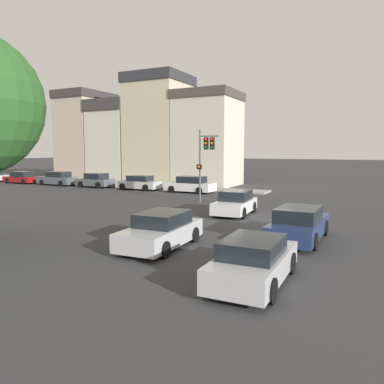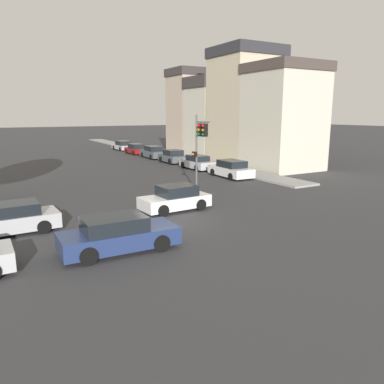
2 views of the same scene
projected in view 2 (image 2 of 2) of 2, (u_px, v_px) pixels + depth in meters
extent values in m
plane|color=#333335|center=(166.00, 224.00, 19.13)|extent=(300.00, 300.00, 0.00)
cube|color=gray|center=(152.00, 152.00, 54.29)|extent=(2.66, 60.00, 0.17)
cube|color=beige|center=(284.00, 122.00, 37.02)|extent=(6.31, 6.23, 9.42)
cube|color=#473D38|center=(286.00, 68.00, 35.95)|extent=(6.56, 6.48, 0.93)
cube|color=beige|center=(245.00, 111.00, 42.26)|extent=(6.43, 6.40, 11.57)
cube|color=#2D2D33|center=(246.00, 52.00, 40.95)|extent=(6.69, 6.66, 1.13)
cube|color=beige|center=(219.00, 123.00, 47.97)|extent=(7.50, 5.32, 8.62)
cube|color=#383333|center=(219.00, 83.00, 46.94)|extent=(7.80, 5.53, 1.37)
cube|color=#BCA893|center=(196.00, 116.00, 52.26)|extent=(7.03, 5.10, 10.45)
cube|color=#383333|center=(196.00, 73.00, 51.07)|extent=(7.31, 5.30, 1.03)
cylinder|color=#515456|center=(196.00, 153.00, 26.86)|extent=(0.14, 0.14, 5.48)
cylinder|color=#515456|center=(203.00, 122.00, 25.84)|extent=(0.28, 1.43, 0.10)
cube|color=black|center=(201.00, 130.00, 26.14)|extent=(0.34, 0.34, 0.90)
sphere|color=red|center=(199.00, 126.00, 25.97)|extent=(0.20, 0.20, 0.20)
sphere|color=#99660F|center=(199.00, 130.00, 26.03)|extent=(0.20, 0.20, 0.20)
sphere|color=#0F511E|center=(199.00, 134.00, 26.09)|extent=(0.20, 0.20, 0.20)
cube|color=black|center=(205.00, 130.00, 25.77)|extent=(0.34, 0.34, 0.90)
sphere|color=red|center=(203.00, 126.00, 25.59)|extent=(0.20, 0.20, 0.20)
sphere|color=#99660F|center=(203.00, 130.00, 25.66)|extent=(0.20, 0.20, 0.20)
sphere|color=#0F511E|center=(203.00, 135.00, 25.72)|extent=(0.20, 0.20, 0.20)
cube|color=black|center=(194.00, 154.00, 26.77)|extent=(0.26, 0.38, 0.35)
sphere|color=orange|center=(193.00, 154.00, 26.68)|extent=(0.18, 0.18, 0.18)
cube|color=#B7B7BC|center=(10.00, 222.00, 17.64)|extent=(4.44, 2.05, 0.71)
cube|color=black|center=(13.00, 209.00, 17.60)|extent=(2.34, 1.74, 0.54)
cylinder|color=black|center=(44.00, 227.00, 17.65)|extent=(0.65, 0.25, 0.64)
cylinder|color=black|center=(37.00, 218.00, 19.11)|extent=(0.65, 0.25, 0.64)
cube|color=silver|center=(175.00, 201.00, 21.82)|extent=(4.13, 2.07, 0.69)
cube|color=black|center=(177.00, 190.00, 21.78)|extent=(2.19, 1.73, 0.60)
cylinder|color=black|center=(163.00, 211.00, 20.49)|extent=(0.69, 0.26, 0.68)
cylinder|color=black|center=(149.00, 204.00, 21.90)|extent=(0.69, 0.26, 0.68)
cylinder|color=black|center=(201.00, 205.00, 21.82)|extent=(0.69, 0.26, 0.68)
cylinder|color=black|center=(185.00, 199.00, 23.23)|extent=(0.69, 0.26, 0.68)
cube|color=navy|center=(119.00, 238.00, 15.35)|extent=(4.81, 1.98, 0.72)
cube|color=black|center=(114.00, 224.00, 15.13)|extent=(2.51, 1.71, 0.57)
cylinder|color=black|center=(145.00, 231.00, 16.85)|extent=(0.72, 0.23, 0.72)
cylinder|color=black|center=(162.00, 243.00, 15.32)|extent=(0.72, 0.23, 0.72)
cylinder|color=black|center=(78.00, 242.00, 15.46)|extent=(0.72, 0.23, 0.72)
cylinder|color=black|center=(89.00, 256.00, 13.93)|extent=(0.72, 0.23, 0.72)
cube|color=silver|center=(230.00, 171.00, 33.20)|extent=(2.02, 4.68, 0.74)
cube|color=black|center=(232.00, 164.00, 32.90)|extent=(1.75, 2.45, 0.61)
cylinder|color=black|center=(213.00, 172.00, 34.05)|extent=(0.23, 0.65, 0.64)
cylinder|color=black|center=(230.00, 171.00, 34.91)|extent=(0.23, 0.65, 0.64)
cylinder|color=black|center=(231.00, 177.00, 31.58)|extent=(0.23, 0.65, 0.64)
cylinder|color=black|center=(249.00, 175.00, 32.43)|extent=(0.23, 0.65, 0.64)
cube|color=#B7B7BC|center=(197.00, 164.00, 37.94)|extent=(1.74, 4.45, 0.70)
cube|color=black|center=(198.00, 158.00, 37.67)|extent=(1.53, 2.32, 0.54)
cylinder|color=black|center=(183.00, 165.00, 38.76)|extent=(0.22, 0.66, 0.66)
cylinder|color=black|center=(197.00, 164.00, 39.54)|extent=(0.22, 0.66, 0.66)
cylinder|color=black|center=(197.00, 168.00, 36.43)|extent=(0.22, 0.66, 0.66)
cylinder|color=black|center=(211.00, 167.00, 37.21)|extent=(0.22, 0.66, 0.66)
cube|color=#4C5156|center=(173.00, 158.00, 42.74)|extent=(1.93, 3.86, 0.71)
cube|color=black|center=(173.00, 152.00, 42.47)|extent=(1.70, 2.01, 0.61)
cylinder|color=black|center=(161.00, 159.00, 43.37)|extent=(0.22, 0.69, 0.69)
cylinder|color=black|center=(175.00, 158.00, 44.24)|extent=(0.22, 0.69, 0.69)
cylinder|color=black|center=(170.00, 162.00, 41.33)|extent=(0.22, 0.69, 0.69)
cylinder|color=black|center=(185.00, 161.00, 42.20)|extent=(0.22, 0.69, 0.69)
cube|color=#4C5156|center=(153.00, 154.00, 47.35)|extent=(1.90, 4.84, 0.77)
cube|color=black|center=(153.00, 148.00, 47.05)|extent=(1.63, 2.53, 0.60)
cylinder|color=black|center=(142.00, 155.00, 48.30)|extent=(0.24, 0.65, 0.64)
cylinder|color=black|center=(154.00, 154.00, 49.07)|extent=(0.24, 0.65, 0.64)
cylinder|color=black|center=(151.00, 157.00, 45.73)|extent=(0.24, 0.65, 0.64)
cylinder|color=black|center=(164.00, 156.00, 46.51)|extent=(0.24, 0.65, 0.64)
cube|color=maroon|center=(136.00, 150.00, 52.21)|extent=(1.79, 4.42, 0.63)
cube|color=black|center=(136.00, 146.00, 51.93)|extent=(1.58, 2.30, 0.62)
cylinder|color=black|center=(127.00, 151.00, 53.00)|extent=(0.22, 0.62, 0.62)
cylinder|color=black|center=(138.00, 151.00, 53.82)|extent=(0.22, 0.62, 0.62)
cylinder|color=black|center=(134.00, 153.00, 50.68)|extent=(0.22, 0.62, 0.62)
cylinder|color=black|center=(145.00, 152.00, 51.49)|extent=(0.22, 0.62, 0.62)
cube|color=#B7B7BC|center=(123.00, 147.00, 57.54)|extent=(2.09, 4.63, 0.62)
cube|color=black|center=(123.00, 143.00, 57.26)|extent=(1.79, 2.43, 0.63)
cylinder|color=black|center=(114.00, 148.00, 58.29)|extent=(0.24, 0.67, 0.67)
cylinder|color=black|center=(125.00, 147.00, 59.23)|extent=(0.24, 0.67, 0.67)
cylinder|color=black|center=(120.00, 149.00, 55.93)|extent=(0.24, 0.67, 0.67)
cylinder|color=black|center=(132.00, 148.00, 56.86)|extent=(0.24, 0.67, 0.67)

